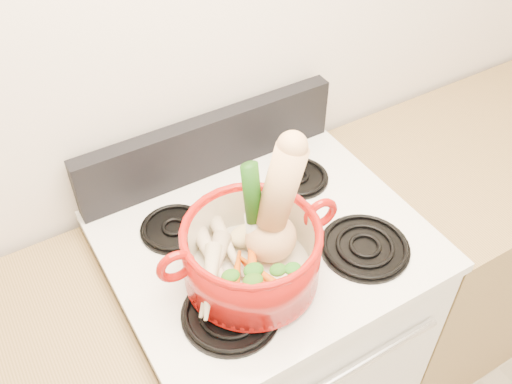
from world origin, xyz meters
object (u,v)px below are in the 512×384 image
stove_body (264,341)px  leek (255,213)px  squash (272,207)px  dutch_oven (251,254)px

stove_body → leek: size_ratio=3.40×
stove_body → squash: squash is taller
stove_body → dutch_oven: (-0.10, -0.10, 0.58)m
dutch_oven → leek: (0.03, 0.03, 0.09)m
leek → stove_body: bearing=40.6°
stove_body → dutch_oven: 0.60m
dutch_oven → leek: size_ratio=1.15×
squash → leek: 0.04m
dutch_oven → stove_body: bearing=49.6°
leek → dutch_oven: bearing=-133.7°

